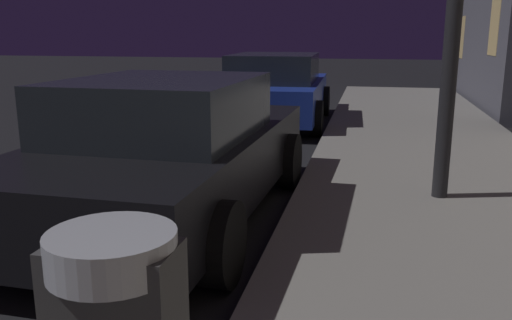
% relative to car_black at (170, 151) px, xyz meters
% --- Properties ---
extents(car_black, '(2.21, 4.43, 1.43)m').
position_rel_car_black_xyz_m(car_black, '(0.00, 0.00, 0.00)').
color(car_black, black).
rests_on(car_black, ground).
extents(car_blue, '(2.19, 4.27, 1.43)m').
position_rel_car_black_xyz_m(car_blue, '(0.00, 5.96, 0.01)').
color(car_blue, navy).
rests_on(car_blue, ground).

